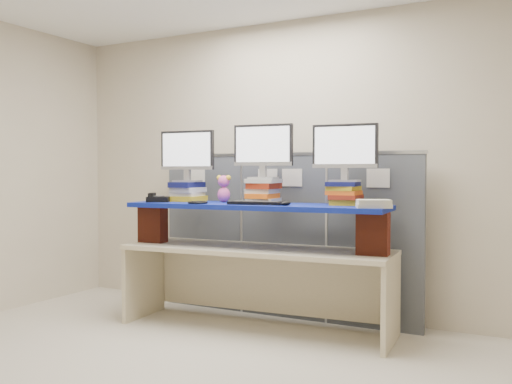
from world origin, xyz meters
The scene contains 18 objects.
room centered at (0.00, 0.00, 1.40)m, with size 5.00×4.00×2.80m.
cubicle_partition centered at (0.00, 1.78, 0.77)m, with size 2.60×0.06×1.53m.
desk centered at (-0.02, 1.27, 0.57)m, with size 2.37×0.85×0.71m.
brick_pier_left centered at (-1.02, 1.15, 0.87)m, with size 0.24×0.13×0.33m, color maroon.
brick_pier_right centered at (0.99, 1.30, 0.87)m, with size 0.24×0.13×0.33m, color maroon.
blue_board centered at (-0.02, 1.27, 1.06)m, with size 2.25×0.56×0.04m, color navy.
book_stack_left centered at (-0.77, 1.34, 1.17)m, with size 0.28×0.32×0.18m.
book_stack_center centered at (-0.01, 1.39, 1.19)m, with size 0.28×0.32×0.21m.
book_stack_right centered at (0.71, 1.45, 1.18)m, with size 0.28×0.33×0.19m.
monitor_left centered at (-0.77, 1.34, 1.53)m, with size 0.54×0.17×0.47m.
monitor_center centered at (-0.01, 1.39, 1.56)m, with size 0.54×0.17×0.47m.
monitor_right centered at (0.71, 1.45, 1.54)m, with size 0.54×0.17×0.47m.
keyboard centered at (0.04, 1.16, 1.10)m, with size 0.48×0.22×0.03m.
mouse centered at (0.32, 1.16, 1.10)m, with size 0.07×0.12×0.04m, color black.
desk_phone centered at (-0.93, 1.10, 1.11)m, with size 0.25×0.25×0.08m.
headset centered at (-0.47, 1.06, 1.09)m, with size 0.17×0.17×0.02m, color black.
plush_toy centered at (-0.40, 1.36, 1.20)m, with size 0.14×0.11×0.24m.
binder_stack centered at (1.02, 1.23, 1.11)m, with size 0.32×0.29×0.06m.
Camera 1 is at (2.26, -2.99, 1.35)m, focal length 40.00 mm.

